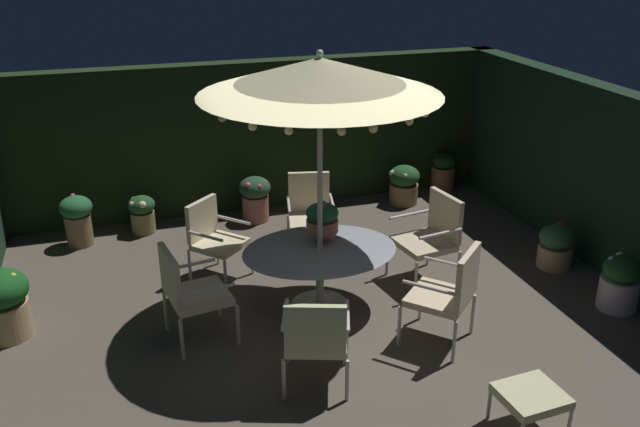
{
  "coord_description": "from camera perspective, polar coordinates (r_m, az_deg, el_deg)",
  "views": [
    {
      "loc": [
        -1.96,
        -5.96,
        3.88
      ],
      "look_at": [
        -0.0,
        0.24,
        1.13
      ],
      "focal_mm": 37.84,
      "sensor_mm": 36.0,
      "label": 1
    }
  ],
  "objects": [
    {
      "name": "potted_plant_back_left",
      "position": [
        9.65,
        -5.51,
        1.42
      ],
      "size": [
        0.45,
        0.45,
        0.65
      ],
      "color": "#A15E4F",
      "rests_on": "ground_plane"
    },
    {
      "name": "potted_plant_right_near",
      "position": [
        10.32,
        7.12,
        2.52
      ],
      "size": [
        0.47,
        0.46,
        0.6
      ],
      "color": "olive",
      "rests_on": "ground_plane"
    },
    {
      "name": "potted_plant_back_center",
      "position": [
        8.81,
        19.31,
        -2.57
      ],
      "size": [
        0.43,
        0.43,
        0.54
      ],
      "color": "tan",
      "rests_on": "ground_plane"
    },
    {
      "name": "centerpiece_planter",
      "position": [
        7.31,
        0.19,
        -0.43
      ],
      "size": [
        0.35,
        0.35,
        0.48
      ],
      "color": "#A46446",
      "rests_on": "patio_dining_table"
    },
    {
      "name": "potted_plant_left_far",
      "position": [
        9.56,
        -14.79,
        0.08
      ],
      "size": [
        0.36,
        0.37,
        0.53
      ],
      "color": "olive",
      "rests_on": "ground_plane"
    },
    {
      "name": "potted_plant_right_far",
      "position": [
        8.1,
        24.06,
        -5.34
      ],
      "size": [
        0.43,
        0.43,
        0.62
      ],
      "color": "silver",
      "rests_on": "ground_plane"
    },
    {
      "name": "patio_chair_northeast",
      "position": [
        6.06,
        -0.35,
        -10.33
      ],
      "size": [
        0.74,
        0.73,
        0.96
      ],
      "color": "beige",
      "rests_on": "ground_plane"
    },
    {
      "name": "hedge_backdrop_right",
      "position": [
        8.65,
        24.28,
        1.99
      ],
      "size": [
        0.3,
        7.16,
        2.17
      ],
      "primitive_type": "cube",
      "color": "black",
      "rests_on": "ground_plane"
    },
    {
      "name": "patio_chair_south",
      "position": [
        8.65,
        -0.86,
        0.34
      ],
      "size": [
        0.71,
        0.74,
        1.0
      ],
      "color": "silver",
      "rests_on": "ground_plane"
    },
    {
      "name": "potted_plant_left_near",
      "position": [
        7.6,
        -25.29,
        -6.78
      ],
      "size": [
        0.56,
        0.56,
        0.74
      ],
      "color": "tan",
      "rests_on": "ground_plane"
    },
    {
      "name": "ground_plane",
      "position": [
        7.39,
        0.59,
        -8.86
      ],
      "size": [
        7.6,
        7.16,
        0.02
      ],
      "primitive_type": "cube",
      "color": "brown"
    },
    {
      "name": "potted_plant_front_corner",
      "position": [
        9.41,
        -19.83,
        -0.35
      ],
      "size": [
        0.42,
        0.42,
        0.68
      ],
      "color": "olive",
      "rests_on": "ground_plane"
    },
    {
      "name": "patio_chair_east",
      "position": [
        6.79,
        10.93,
        -6.37
      ],
      "size": [
        0.85,
        0.85,
        1.06
      ],
      "color": "silver",
      "rests_on": "ground_plane"
    },
    {
      "name": "patio_chair_southeast",
      "position": [
        8.0,
        9.47,
        -1.63
      ],
      "size": [
        0.72,
        0.74,
        1.05
      ],
      "color": "silver",
      "rests_on": "ground_plane"
    },
    {
      "name": "ottoman_footrest",
      "position": [
        6.01,
        17.42,
        -14.58
      ],
      "size": [
        0.54,
        0.51,
        0.38
      ],
      "color": "silver",
      "rests_on": "ground_plane"
    },
    {
      "name": "patio_umbrella",
      "position": [
        6.65,
        -0.03,
        11.49
      ],
      "size": [
        2.42,
        2.42,
        2.82
      ],
      "color": "silver",
      "rests_on": "ground_plane"
    },
    {
      "name": "patio_chair_southwest",
      "position": [
        8.07,
        -9.03,
        -1.78
      ],
      "size": [
        0.79,
        0.79,
        0.95
      ],
      "color": "silver",
      "rests_on": "ground_plane"
    },
    {
      "name": "hedge_backdrop_rear",
      "position": [
        10.0,
        -5.53,
        6.59
      ],
      "size": [
        7.6,
        0.3,
        2.17
      ],
      "primitive_type": "cube",
      "color": "#1D2F17",
      "rests_on": "ground_plane"
    },
    {
      "name": "patio_dining_table",
      "position": [
        7.31,
        -0.02,
        -3.97
      ],
      "size": [
        1.69,
        1.33,
        0.71
      ],
      "color": "beige",
      "rests_on": "ground_plane"
    },
    {
      "name": "potted_plant_back_right",
      "position": [
        10.93,
        10.36,
        3.51
      ],
      "size": [
        0.37,
        0.38,
        0.63
      ],
      "color": "#A46647",
      "rests_on": "ground_plane"
    },
    {
      "name": "patio_chair_north",
      "position": [
        6.84,
        -11.08,
        -6.28
      ],
      "size": [
        0.7,
        0.72,
        1.03
      ],
      "color": "silver",
      "rests_on": "ground_plane"
    }
  ]
}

